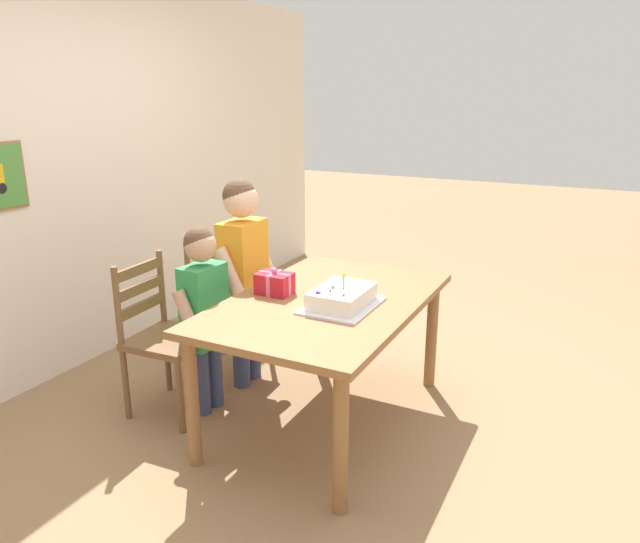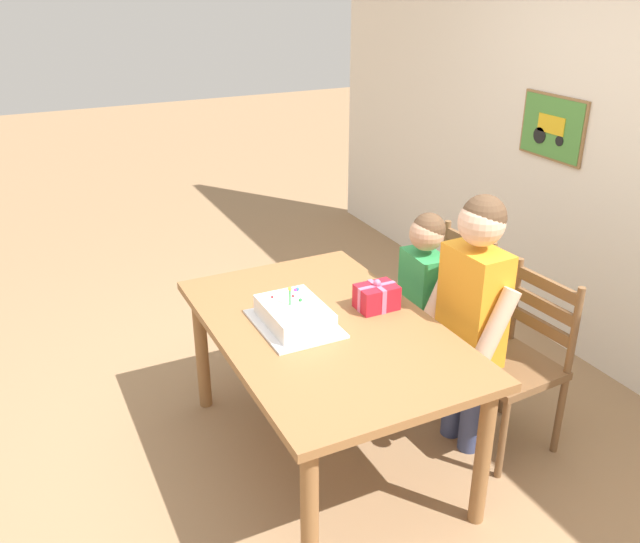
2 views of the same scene
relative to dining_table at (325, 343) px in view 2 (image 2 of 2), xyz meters
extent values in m
plane|color=#997551|center=(0.00, 0.00, -0.65)|extent=(20.00, 20.00, 0.00)
cube|color=olive|center=(-0.61, 1.84, 0.70)|extent=(0.51, 0.02, 0.39)
cube|color=#4C8E3D|center=(-0.61, 1.83, 0.70)|extent=(0.48, 0.01, 0.36)
cube|color=gold|center=(-0.61, 1.83, 0.72)|extent=(0.22, 0.01, 0.11)
cylinder|color=black|center=(-0.70, 1.83, 0.64)|extent=(0.10, 0.01, 0.10)
cylinder|color=black|center=(-0.53, 1.83, 0.64)|extent=(0.06, 0.01, 0.06)
cube|color=olive|center=(0.00, 0.00, 0.07)|extent=(1.52, 0.97, 0.04)
cylinder|color=olive|center=(-0.68, -0.41, -0.30)|extent=(0.07, 0.07, 0.70)
cylinder|color=olive|center=(0.68, -0.41, -0.30)|extent=(0.07, 0.07, 0.70)
cylinder|color=olive|center=(-0.68, 0.41, -0.30)|extent=(0.07, 0.07, 0.70)
cylinder|color=olive|center=(0.68, 0.41, -0.30)|extent=(0.07, 0.07, 0.70)
cube|color=silver|center=(-0.07, -0.12, 0.10)|extent=(0.44, 0.34, 0.01)
cube|color=white|center=(-0.07, -0.12, 0.15)|extent=(0.36, 0.26, 0.09)
cylinder|color=#56C666|center=(-0.08, -0.14, 0.23)|extent=(0.01, 0.01, 0.07)
sphere|color=yellow|center=(-0.08, -0.14, 0.27)|extent=(0.02, 0.02, 0.02)
sphere|color=green|center=(-0.09, -0.08, 0.20)|extent=(0.02, 0.02, 0.02)
sphere|color=red|center=(-0.15, -0.09, 0.20)|extent=(0.01, 0.01, 0.01)
sphere|color=blue|center=(-0.20, -0.05, 0.20)|extent=(0.02, 0.02, 0.02)
sphere|color=red|center=(-0.18, -0.19, 0.20)|extent=(0.01, 0.01, 0.01)
sphere|color=purple|center=(-0.20, -0.06, 0.20)|extent=(0.01, 0.01, 0.01)
cube|color=red|center=(-0.05, 0.30, 0.15)|extent=(0.14, 0.19, 0.12)
cube|color=#DB668E|center=(-0.05, 0.30, 0.15)|extent=(0.15, 0.02, 0.12)
cube|color=#DB668E|center=(-0.05, 0.30, 0.15)|extent=(0.02, 0.20, 0.12)
sphere|color=#DB668E|center=(-0.05, 0.30, 0.22)|extent=(0.04, 0.04, 0.04)
cube|color=brown|center=(-0.30, 0.86, -0.20)|extent=(0.44, 0.44, 0.04)
cylinder|color=brown|center=(-0.11, 0.68, -0.44)|extent=(0.04, 0.04, 0.43)
cylinder|color=brown|center=(-0.48, 0.66, -0.44)|extent=(0.04, 0.04, 0.43)
cylinder|color=brown|center=(-0.12, 1.06, -0.44)|extent=(0.04, 0.04, 0.43)
cylinder|color=brown|center=(-0.50, 1.04, -0.44)|extent=(0.04, 0.04, 0.43)
cylinder|color=brown|center=(-0.12, 1.06, 0.04)|extent=(0.04, 0.04, 0.45)
cylinder|color=brown|center=(-0.50, 1.04, 0.04)|extent=(0.04, 0.04, 0.45)
cube|color=brown|center=(-0.31, 1.05, -0.02)|extent=(0.36, 0.04, 0.06)
cube|color=brown|center=(-0.31, 1.05, 0.09)|extent=(0.36, 0.04, 0.06)
cube|color=brown|center=(-0.31, 1.05, 0.20)|extent=(0.36, 0.04, 0.06)
cube|color=brown|center=(0.30, 0.86, -0.20)|extent=(0.45, 0.45, 0.04)
cylinder|color=brown|center=(0.51, 0.68, -0.44)|extent=(0.04, 0.04, 0.43)
cylinder|color=brown|center=(0.13, 0.65, -0.44)|extent=(0.04, 0.04, 0.43)
cylinder|color=brown|center=(0.48, 1.06, -0.44)|extent=(0.04, 0.04, 0.43)
cylinder|color=brown|center=(0.10, 1.03, -0.44)|extent=(0.04, 0.04, 0.43)
cylinder|color=brown|center=(0.48, 1.06, 0.04)|extent=(0.04, 0.04, 0.45)
cylinder|color=brown|center=(0.10, 1.03, 0.04)|extent=(0.04, 0.04, 0.45)
cube|color=brown|center=(0.29, 1.05, -0.02)|extent=(0.36, 0.05, 0.06)
cube|color=brown|center=(0.29, 1.05, 0.09)|extent=(0.36, 0.05, 0.06)
cube|color=brown|center=(0.29, 1.05, 0.20)|extent=(0.36, 0.05, 0.06)
cylinder|color=#38426B|center=(0.27, 0.68, -0.40)|extent=(0.11, 0.11, 0.50)
cylinder|color=#38426B|center=(0.13, 0.67, -0.40)|extent=(0.11, 0.11, 0.50)
cube|color=orange|center=(0.20, 0.68, 0.13)|extent=(0.32, 0.20, 0.57)
cylinder|color=#E0B293|center=(0.40, 0.65, 0.12)|extent=(0.09, 0.24, 0.38)
cylinder|color=#E0B293|center=(0.01, 0.63, 0.12)|extent=(0.09, 0.24, 0.38)
sphere|color=#E0B293|center=(0.20, 0.68, 0.55)|extent=(0.21, 0.21, 0.21)
sphere|color=brown|center=(0.20, 0.69, 0.58)|extent=(0.20, 0.20, 0.20)
cylinder|color=#38426B|center=(-0.15, 0.67, -0.44)|extent=(0.09, 0.09, 0.42)
cylinder|color=#38426B|center=(-0.26, 0.68, -0.44)|extent=(0.09, 0.09, 0.42)
cube|color=#2D934C|center=(-0.20, 0.68, 0.01)|extent=(0.27, 0.18, 0.48)
cylinder|color=tan|center=(-0.04, 0.63, -0.01)|extent=(0.08, 0.20, 0.32)
cylinder|color=tan|center=(-0.37, 0.66, -0.01)|extent=(0.08, 0.20, 0.32)
sphere|color=tan|center=(-0.20, 0.68, 0.36)|extent=(0.18, 0.18, 0.18)
sphere|color=brown|center=(-0.20, 0.69, 0.38)|extent=(0.17, 0.17, 0.17)
camera|label=1|loc=(-2.76, -1.36, 1.18)|focal=33.55mm
camera|label=2|loc=(2.42, -1.22, 1.59)|focal=37.75mm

